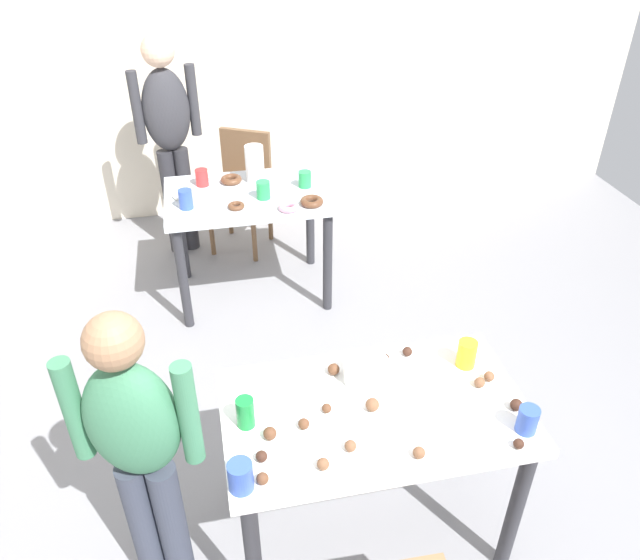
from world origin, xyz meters
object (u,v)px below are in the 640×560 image
object	(u,v)px
dining_table_near	(373,428)
mixing_bowl	(366,371)
soda_can	(245,413)
pitcher_far	(255,164)
person_girl_near	(139,446)
dining_table_far	(249,210)
person_adult_far	(169,129)
chair_far_table	(242,183)

from	to	relation	value
dining_table_near	mixing_bowl	xyz separation A→B (m)	(0.01, 0.16, 0.16)
soda_can	pitcher_far	xyz separation A→B (m)	(0.28, 2.09, 0.06)
person_girl_near	pitcher_far	xyz separation A→B (m)	(0.65, 2.16, 0.07)
dining_table_far	person_adult_far	world-z (taller)	person_adult_far
mixing_bowl	soda_can	size ratio (longest dim) A/B	1.49
mixing_bowl	pitcher_far	xyz separation A→B (m)	(-0.21, 1.94, 0.07)
dining_table_near	person_adult_far	size ratio (longest dim) A/B	0.73
dining_table_far	soda_can	distance (m)	1.94
dining_table_near	soda_can	world-z (taller)	soda_can
soda_can	dining_table_near	bearing A→B (deg)	-1.71
person_girl_near	soda_can	world-z (taller)	person_girl_near
chair_far_table	dining_table_near	bearing A→B (deg)	-84.59
pitcher_far	person_adult_far	bearing A→B (deg)	135.20
dining_table_near	person_adult_far	distance (m)	2.74
pitcher_far	dining_table_far	bearing A→B (deg)	-112.95
person_adult_far	dining_table_far	bearing A→B (deg)	-56.75
dining_table_near	person_adult_far	bearing A→B (deg)	105.40
dining_table_near	pitcher_far	xyz separation A→B (m)	(-0.20, 2.10, 0.23)
chair_far_table	person_girl_near	distance (m)	2.77
mixing_bowl	soda_can	xyz separation A→B (m)	(-0.49, -0.14, 0.02)
dining_table_near	chair_far_table	xyz separation A→B (m)	(-0.25, 2.63, -0.14)
dining_table_far	person_adult_far	xyz separation A→B (m)	(-0.45, 0.69, 0.32)
chair_far_table	soda_can	world-z (taller)	soda_can
dining_table_near	person_girl_near	bearing A→B (deg)	-176.21
person_adult_far	soda_can	distance (m)	2.62
dining_table_near	person_girl_near	size ratio (longest dim) A/B	0.84
person_girl_near	person_adult_far	bearing A→B (deg)	87.21
chair_far_table	mixing_bowl	xyz separation A→B (m)	(0.26, -2.47, 0.30)
dining_table_far	mixing_bowl	world-z (taller)	mixing_bowl
person_adult_far	person_girl_near	bearing A→B (deg)	-92.79
mixing_bowl	dining_table_near	bearing A→B (deg)	-93.34
pitcher_far	chair_far_table	bearing A→B (deg)	95.50
dining_table_near	chair_far_table	world-z (taller)	chair_far_table
dining_table_near	person_girl_near	world-z (taller)	person_girl_near
dining_table_near	chair_far_table	size ratio (longest dim) A/B	1.32
dining_table_near	chair_far_table	distance (m)	2.64
chair_far_table	person_adult_far	size ratio (longest dim) A/B	0.55
dining_table_far	soda_can	size ratio (longest dim) A/B	8.41
dining_table_near	chair_far_table	bearing A→B (deg)	95.41
chair_far_table	person_adult_far	bearing A→B (deg)	-179.25
dining_table_far	person_adult_far	size ratio (longest dim) A/B	0.65
person_girl_near	mixing_bowl	bearing A→B (deg)	13.90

